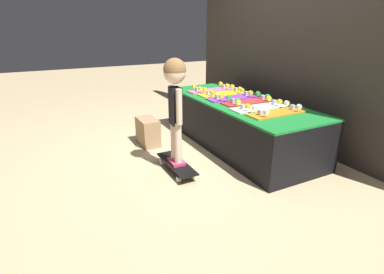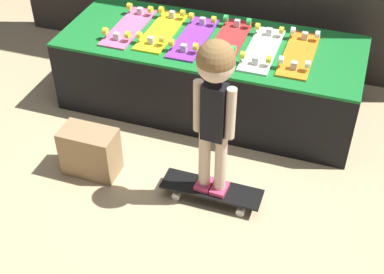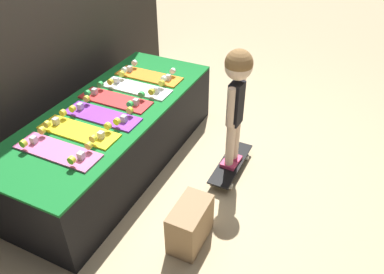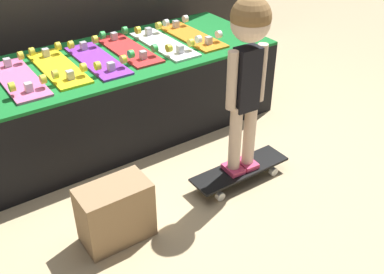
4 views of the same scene
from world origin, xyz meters
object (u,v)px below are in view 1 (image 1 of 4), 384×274
skateboard_pink_on_rack (211,89)px  skateboard_red_on_rack (248,101)px  skateboard_purple_on_rack (232,97)px  skateboard_white_on_rack (259,107)px  skateboard_orange_on_rack (277,112)px  skateboard_on_floor (177,165)px  storage_box (148,132)px  child (175,92)px  skateboard_yellow_on_rack (223,93)px

skateboard_pink_on_rack → skateboard_red_on_rack: (0.75, 0.05, 0.00)m
skateboard_purple_on_rack → skateboard_white_on_rack: 0.50m
skateboard_orange_on_rack → skateboard_red_on_rack: bearing=176.7°
skateboard_on_floor → storage_box: 0.82m
skateboard_purple_on_rack → skateboard_white_on_rack: (0.50, -0.00, 0.00)m
skateboard_on_floor → skateboard_purple_on_rack: bearing=115.0°
child → skateboard_orange_on_rack: bearing=75.7°
skateboard_yellow_on_rack → child: (0.69, -0.96, 0.23)m
skateboard_orange_on_rack → child: (-0.31, -0.96, 0.23)m
skateboard_yellow_on_rack → skateboard_purple_on_rack: 0.25m
skateboard_pink_on_rack → skateboard_red_on_rack: bearing=3.5°
skateboard_pink_on_rack → skateboard_white_on_rack: bearing=-0.2°
skateboard_red_on_rack → child: 1.03m
skateboard_on_floor → skateboard_orange_on_rack: bearing=72.1°
skateboard_orange_on_rack → skateboard_white_on_rack: bearing=-175.1°
skateboard_white_on_rack → skateboard_red_on_rack: bearing=168.6°
skateboard_pink_on_rack → storage_box: skateboard_pink_on_rack is taller
skateboard_on_floor → storage_box: bearing=-179.6°
skateboard_white_on_rack → skateboard_yellow_on_rack: bearing=177.9°
skateboard_pink_on_rack → skateboard_purple_on_rack: size_ratio=1.00×
skateboard_pink_on_rack → child: (0.93, -0.94, 0.23)m
skateboard_red_on_rack → child: bearing=-79.2°
skateboard_white_on_rack → skateboard_on_floor: skateboard_white_on_rack is taller
skateboard_purple_on_rack → skateboard_orange_on_rack: 0.75m
skateboard_orange_on_rack → child: 1.03m
skateboard_purple_on_rack → skateboard_on_floor: 1.15m
skateboard_purple_on_rack → child: 1.06m
skateboard_on_floor → skateboard_white_on_rack: bearing=86.3°
skateboard_red_on_rack → storage_box: skateboard_red_on_rack is taller
skateboard_white_on_rack → child: size_ratio=0.62×
skateboard_yellow_on_rack → skateboard_on_floor: 1.28m
skateboard_red_on_rack → skateboard_white_on_rack: (0.25, -0.05, 0.00)m
storage_box → skateboard_white_on_rack: bearing=47.0°
skateboard_on_floor → child: (0.00, 0.00, 0.73)m
skateboard_on_floor → child: child is taller
skateboard_red_on_rack → skateboard_on_floor: skateboard_red_on_rack is taller
skateboard_red_on_rack → skateboard_orange_on_rack: size_ratio=1.00×
skateboard_pink_on_rack → skateboard_on_floor: bearing=-45.2°
skateboard_yellow_on_rack → skateboard_red_on_rack: same height
skateboard_purple_on_rack → storage_box: size_ratio=1.77×
skateboard_pink_on_rack → skateboard_white_on_rack: (0.99, -0.00, 0.00)m
child → skateboard_yellow_on_rack: bearing=129.0°
skateboard_red_on_rack → skateboard_orange_on_rack: 0.50m
skateboard_white_on_rack → skateboard_orange_on_rack: bearing=4.9°
skateboard_pink_on_rack → skateboard_yellow_on_rack: bearing=5.3°
skateboard_red_on_rack → skateboard_on_floor: (0.19, -0.99, -0.50)m
skateboard_orange_on_rack → storage_box: size_ratio=1.77×
skateboard_purple_on_rack → skateboard_pink_on_rack: bearing=179.7°
child → storage_box: size_ratio=2.87×
skateboard_pink_on_rack → skateboard_orange_on_rack: same height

